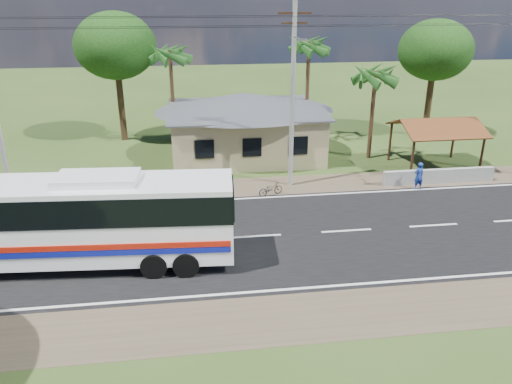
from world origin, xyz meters
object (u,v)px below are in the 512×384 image
coach_bus (75,215)px  motorcycle (271,189)px  person (419,176)px  waiting_shed (437,127)px

coach_bus → motorcycle: size_ratio=8.77×
coach_bus → motorcycle: (9.27, 6.62, -1.93)m
coach_bus → person: bearing=23.5°
waiting_shed → motorcycle: size_ratio=3.44×
waiting_shed → coach_bus: (-20.71, -10.08, -0.41)m
motorcycle → person: person is taller
coach_bus → person: 19.17m
waiting_shed → coach_bus: coach_bus is taller
waiting_shed → person: 4.95m
waiting_shed → motorcycle: 12.17m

